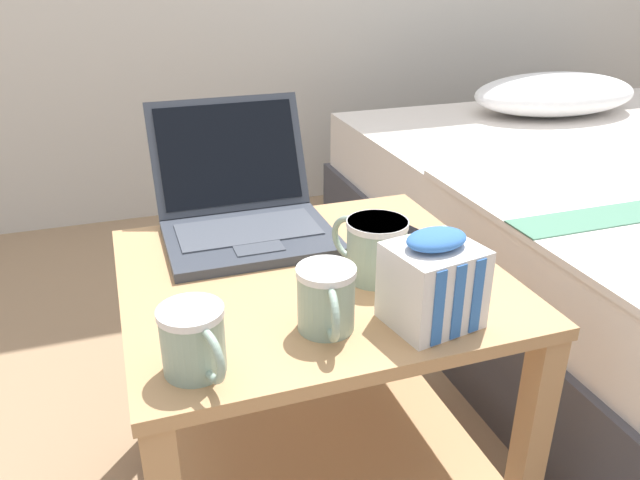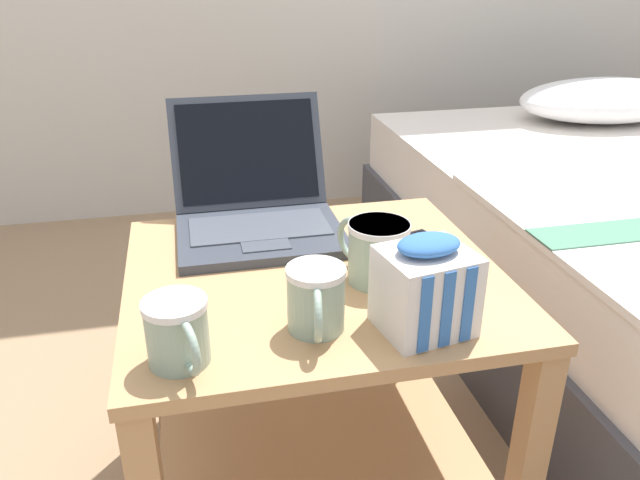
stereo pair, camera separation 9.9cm
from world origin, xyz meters
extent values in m
ellipsoid|color=white|center=(1.22, 0.94, 0.54)|extent=(0.62, 0.36, 0.14)
cube|color=tan|center=(0.00, 0.00, 0.49)|extent=(0.63, 0.58, 0.02)
cube|color=tan|center=(0.00, 0.00, 0.13)|extent=(0.59, 0.54, 0.02)
cube|color=tan|center=(0.29, -0.26, 0.24)|extent=(0.04, 0.04, 0.48)
cube|color=tan|center=(-0.29, 0.26, 0.24)|extent=(0.04, 0.04, 0.48)
cube|color=tan|center=(0.29, 0.26, 0.24)|extent=(0.04, 0.04, 0.48)
cube|color=#333842|center=(-0.07, 0.15, 0.51)|extent=(0.31, 0.24, 0.02)
cube|color=#424751|center=(-0.07, 0.17, 0.52)|extent=(0.26, 0.13, 0.00)
cube|color=#424751|center=(-0.07, 0.09, 0.52)|extent=(0.09, 0.05, 0.00)
cube|color=#333842|center=(-0.07, 0.32, 0.63)|extent=(0.31, 0.10, 0.21)
cube|color=black|center=(-0.07, 0.31, 0.63)|extent=(0.28, 0.09, 0.19)
cube|color=red|center=(-0.04, 0.35, 0.69)|extent=(0.04, 0.01, 0.03)
cube|color=yellow|center=(0.01, 0.34, 0.66)|extent=(0.03, 0.02, 0.04)
cube|color=silver|center=(0.01, 0.31, 0.59)|extent=(0.04, 0.02, 0.04)
cylinder|color=#8CA593|center=(-0.03, -0.17, 0.55)|extent=(0.08, 0.08, 0.10)
cylinder|color=silver|center=(-0.03, -0.17, 0.60)|extent=(0.09, 0.09, 0.01)
cylinder|color=black|center=(-0.03, -0.17, 0.59)|extent=(0.07, 0.07, 0.01)
torus|color=#8CA593|center=(-0.04, -0.21, 0.56)|extent=(0.02, 0.08, 0.08)
cylinder|color=#8CA593|center=(-0.23, -0.21, 0.55)|extent=(0.08, 0.08, 0.09)
cylinder|color=silver|center=(-0.23, -0.21, 0.59)|extent=(0.09, 0.09, 0.01)
cylinder|color=black|center=(-0.23, -0.21, 0.58)|extent=(0.07, 0.07, 0.01)
torus|color=#8CA593|center=(-0.22, -0.25, 0.55)|extent=(0.03, 0.07, 0.07)
cylinder|color=#8CA593|center=(0.10, -0.05, 0.56)|extent=(0.10, 0.10, 0.10)
cylinder|color=silver|center=(0.10, -0.05, 0.60)|extent=(0.10, 0.10, 0.01)
cylinder|color=black|center=(0.10, -0.05, 0.59)|extent=(0.09, 0.09, 0.01)
torus|color=#8CA593|center=(0.07, 0.00, 0.56)|extent=(0.05, 0.08, 0.08)
cube|color=silver|center=(0.12, -0.20, 0.57)|extent=(0.14, 0.13, 0.12)
cube|color=#3366B2|center=(0.09, -0.26, 0.57)|extent=(0.02, 0.01, 0.12)
cube|color=#3366B2|center=(0.13, -0.26, 0.57)|extent=(0.02, 0.01, 0.12)
cube|color=#3366B2|center=(0.16, -0.25, 0.57)|extent=(0.02, 0.01, 0.12)
ellipsoid|color=#3366B2|center=(0.12, -0.20, 0.64)|extent=(0.10, 0.08, 0.02)
cube|color=black|center=(0.22, 0.03, 0.51)|extent=(0.12, 0.17, 0.01)
cube|color=black|center=(0.22, 0.03, 0.51)|extent=(0.10, 0.15, 0.00)
camera|label=1|loc=(-0.29, -0.89, 1.00)|focal=35.00mm
camera|label=2|loc=(-0.20, -0.92, 1.00)|focal=35.00mm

